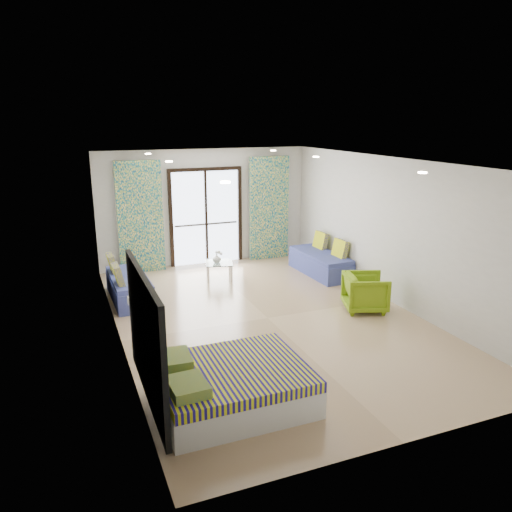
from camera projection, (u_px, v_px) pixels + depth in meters
name	position (u px, v px, depth m)	size (l,w,h in m)	color
floor	(268.00, 318.00, 8.72)	(5.00, 7.50, 0.01)	tan
ceiling	(269.00, 162.00, 8.00)	(5.00, 7.50, 0.01)	silver
wall_back	(205.00, 207.00, 11.71)	(5.00, 0.01, 2.70)	silver
wall_front	(415.00, 328.00, 5.01)	(5.00, 0.01, 2.70)	silver
wall_left	(115.00, 258.00, 7.47)	(0.01, 7.50, 2.70)	silver
wall_right	(392.00, 231.00, 9.25)	(0.01, 7.50, 2.70)	silver
balcony_door	(206.00, 211.00, 11.71)	(1.76, 0.08, 2.28)	black
balcony_rail	(206.00, 224.00, 11.80)	(1.52, 0.03, 0.04)	#595451
curtain_left	(140.00, 218.00, 11.03)	(1.00, 0.10, 2.50)	silver
curtain_right	(269.00, 208.00, 12.13)	(1.00, 0.10, 2.50)	silver
downlight_a	(225.00, 182.00, 5.72)	(0.12, 0.12, 0.02)	#FFE0B2
downlight_b	(422.00, 173.00, 6.72)	(0.12, 0.12, 0.02)	#FFE0B2
downlight_c	(169.00, 161.00, 8.40)	(0.12, 0.12, 0.02)	#FFE0B2
downlight_d	(316.00, 157.00, 9.40)	(0.12, 0.12, 0.02)	#FFE0B2
downlight_e	(148.00, 154.00, 10.19)	(0.12, 0.12, 0.02)	#FFE0B2
downlight_f	(273.00, 150.00, 11.19)	(0.12, 0.12, 0.02)	#FFE0B2
headboard	(146.00, 338.00, 5.48)	(0.06, 2.10, 1.50)	black
switch_plate	(129.00, 301.00, 6.59)	(0.02, 0.10, 0.10)	silver
bed	(231.00, 385.00, 6.04)	(1.78, 1.45, 0.61)	silver
daybed_left	(128.00, 287.00, 9.55)	(0.70, 1.72, 0.84)	#3B448D
daybed_right	(321.00, 262.00, 11.13)	(0.74, 1.76, 0.86)	#3B448D
coffee_table	(219.00, 264.00, 10.75)	(0.69, 0.69, 0.65)	silver
vase	(217.00, 259.00, 10.70)	(0.18, 0.19, 0.18)	white
armchair	(366.00, 291.00, 9.00)	(0.72, 0.68, 0.74)	#759D14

